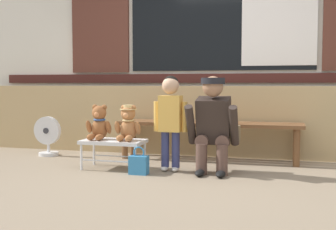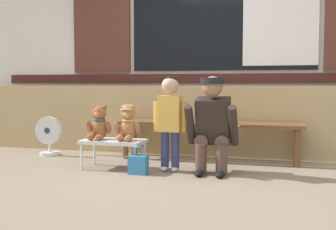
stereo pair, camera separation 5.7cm
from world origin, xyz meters
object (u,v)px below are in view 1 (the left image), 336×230
Objects in this scene: teddy_bear_plain at (99,124)px; teddy_bear_with_hat at (128,124)px; wooden_bench_long at (208,128)px; handbag_on_ground at (139,164)px; child_standing at (170,112)px; small_display_bench at (113,143)px; adult_crouching at (214,125)px; floor_fan at (48,136)px.

teddy_bear_with_hat is (0.32, 0.00, 0.01)m from teddy_bear_plain.
teddy_bear_plain is at bearing -143.19° from wooden_bench_long.
handbag_on_ground is (0.50, -0.19, -0.37)m from teddy_bear_plain.
teddy_bear_plain is at bearing -176.91° from child_standing.
adult_crouching is (1.04, 0.05, 0.21)m from small_display_bench.
teddy_bear_with_hat reaches higher than handbag_on_ground.
small_display_bench is (-0.85, -0.76, -0.11)m from wooden_bench_long.
teddy_bear_plain is 0.32m from teddy_bear_with_hat.
teddy_bear_with_hat reaches higher than small_display_bench.
small_display_bench is 0.26m from teddy_bear_with_hat.
small_display_bench is 1.76× the size of teddy_bear_plain.
handbag_on_ground is at bearing -137.37° from child_standing.
adult_crouching is (1.20, 0.05, 0.02)m from teddy_bear_plain.
wooden_bench_long is 1.03m from teddy_bear_with_hat.
adult_crouching reaches higher than handbag_on_ground.
child_standing is (0.44, 0.04, 0.12)m from teddy_bear_with_hat.
small_display_bench is at bearing 150.77° from handbag_on_ground.
teddy_bear_with_hat is 0.88m from adult_crouching.
small_display_bench is 0.25m from teddy_bear_plain.
small_display_bench is 1.06m from adult_crouching.
teddy_bear_plain is at bearing -30.43° from floor_fan.
floor_fan is at bearing 149.57° from teddy_bear_plain.
handbag_on_ground is at bearing -46.65° from teddy_bear_with_hat.
handbag_on_ground is at bearing -21.03° from teddy_bear_plain.
adult_crouching is 3.49× the size of handbag_on_ground.
wooden_bench_long is 7.72× the size of handbag_on_ground.
child_standing is 0.46m from adult_crouching.
adult_crouching is (0.19, -0.71, 0.11)m from wooden_bench_long.
adult_crouching is at bearing -75.36° from wooden_bench_long.
child_standing is at bearing 5.24° from teddy_bear_with_hat.
small_display_bench is at bearing -138.32° from wooden_bench_long.
teddy_bear_with_hat is (0.16, 0.00, 0.21)m from small_display_bench.
teddy_bear_plain is 0.38× the size of adult_crouching.
teddy_bear_with_hat is at bearing 0.77° from small_display_bench.
teddy_bear_plain is 0.77m from child_standing.
wooden_bench_long is 0.74m from adult_crouching.
child_standing is 1.80m from floor_fan.
teddy_bear_with_hat is 1.34× the size of handbag_on_ground.
teddy_bear_with_hat is at bearing -176.91° from adult_crouching.
child_standing reaches higher than adult_crouching.
wooden_bench_long is at bearing 41.68° from small_display_bench.
wooden_bench_long reaches higher than handbag_on_ground.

